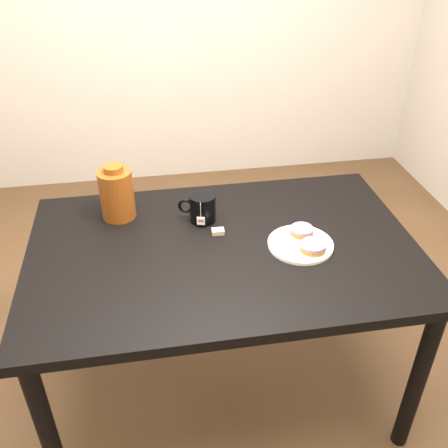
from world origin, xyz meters
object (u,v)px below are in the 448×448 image
object	(u,v)px
bagel_back	(302,231)
mug	(202,208)
bagel_front	(313,247)
teabag_pouch	(218,231)
table	(223,264)
bagel_package	(117,193)
plate	(300,244)

from	to	relation	value
bagel_back	mug	xyz separation A→B (m)	(-0.35, 0.17, 0.03)
bagel_front	teabag_pouch	xyz separation A→B (m)	(-0.31, 0.17, -0.02)
bagel_back	table	bearing A→B (deg)	-177.88
bagel_back	bagel_package	size ratio (longest dim) A/B	0.46
table	mug	distance (m)	0.24
plate	bagel_package	xyz separation A→B (m)	(-0.64, 0.31, 0.09)
table	plate	bearing A→B (deg)	-9.28
teabag_pouch	table	bearing A→B (deg)	-85.21
teabag_pouch	bagel_package	xyz separation A→B (m)	(-0.36, 0.19, 0.09)
table	mug	bearing A→B (deg)	106.17
teabag_pouch	mug	bearing A→B (deg)	114.67
bagel_back	bagel_package	distance (m)	0.72
plate	bagel_back	world-z (taller)	bagel_back
bagel_front	teabag_pouch	size ratio (longest dim) A/B	2.09
table	mug	xyz separation A→B (m)	(-0.05, 0.18, 0.14)
bagel_front	plate	bearing A→B (deg)	121.83
mug	bagel_package	distance (m)	0.33
bagel_back	mug	world-z (taller)	mug
table	bagel_back	size ratio (longest dim) A/B	13.80
table	plate	world-z (taller)	plate
mug	bagel_package	size ratio (longest dim) A/B	0.71
table	mug	world-z (taller)	mug
plate	mug	world-z (taller)	mug
table	teabag_pouch	xyz separation A→B (m)	(-0.01, 0.08, 0.09)
bagel_front	bagel_package	xyz separation A→B (m)	(-0.67, 0.36, 0.08)
teabag_pouch	bagel_back	bearing A→B (deg)	-13.25
teabag_pouch	bagel_package	world-z (taller)	bagel_package
bagel_front	bagel_package	size ratio (longest dim) A/B	0.43
table	teabag_pouch	distance (m)	0.12
bagel_back	mug	bearing A→B (deg)	153.82
plate	teabag_pouch	bearing A→B (deg)	155.72
plate	bagel_front	size ratio (longest dim) A/B	2.50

